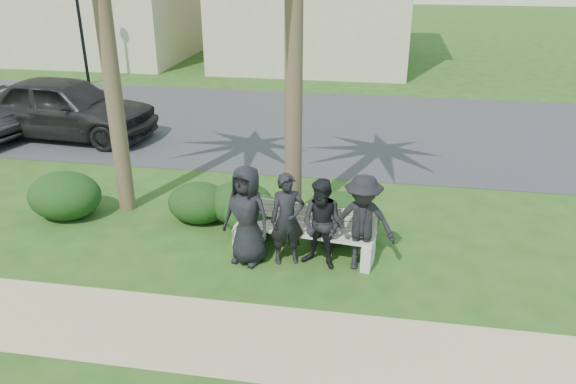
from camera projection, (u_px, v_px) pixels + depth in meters
name	position (u px, v px, depth m)	size (l,w,h in m)	color
ground	(240.00, 266.00, 9.28)	(160.00, 160.00, 0.00)	#254413
footpath	(208.00, 335.00, 7.66)	(30.00, 1.60, 0.01)	tan
asphalt_street	(307.00, 126.00, 16.50)	(160.00, 8.00, 0.01)	#2D2D30
street_lamp	(77.00, 3.00, 20.30)	(0.36, 0.36, 4.29)	black
park_bench	(304.00, 235.00, 9.51)	(2.45, 0.85, 0.83)	#B0A894
man_a	(247.00, 215.00, 9.12)	(0.83, 0.54, 1.70)	black
man_b	(287.00, 219.00, 9.12)	(0.57, 0.38, 1.58)	black
man_c	(323.00, 225.00, 8.99)	(0.75, 0.58, 1.53)	black
man_d	(362.00, 223.00, 8.93)	(1.06, 0.61, 1.64)	black
hedge_a	(64.00, 194.00, 10.83)	(1.42, 1.18, 0.93)	black
hedge_b	(199.00, 202.00, 10.70)	(1.20, 0.99, 0.78)	black
hedge_c	(241.00, 202.00, 10.63)	(1.26, 1.04, 0.82)	black
hedge_d	(255.00, 213.00, 10.24)	(1.17, 0.97, 0.76)	black
hedge_e	(343.00, 215.00, 10.05)	(1.35, 1.11, 0.88)	black
car_a	(66.00, 107.00, 15.22)	(1.97, 4.89, 1.67)	black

